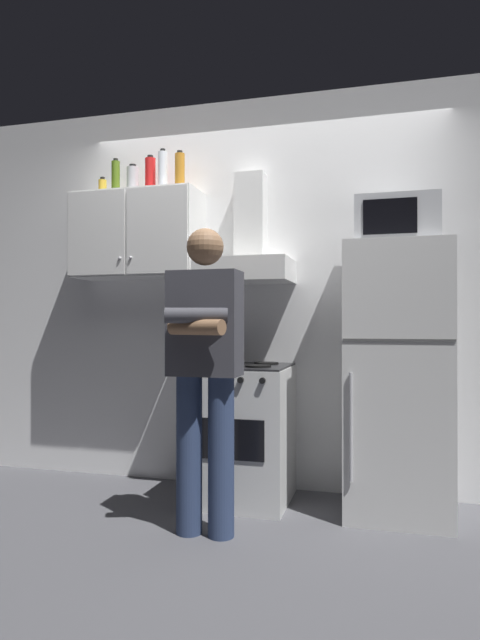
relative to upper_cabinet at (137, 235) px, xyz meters
The scene contains 14 objects.
ground_plane 1.98m from the upper_cabinet, 23.77° to the right, with size 7.00×7.00×0.00m, color #4C4C51.
back_wall_tiled 0.97m from the upper_cabinet, 14.86° to the left, with size 4.80×0.10×2.70m, color white.
upper_cabinet is the anchor object (origin of this frame).
stove_oven 1.55m from the upper_cabinet, ahead, with size 0.60×0.62×0.87m.
range_hood 0.81m from the upper_cabinet, ahead, with size 0.60×0.44×0.75m.
refrigerator 2.00m from the upper_cabinet, ahead, with size 0.60×0.62×1.60m.
microwave 1.75m from the upper_cabinet, ahead, with size 0.48×0.37×0.28m.
person_standing 1.35m from the upper_cabinet, 44.26° to the right, with size 0.38×0.33×1.64m.
bottle_spice_jar 0.45m from the upper_cabinet, behind, with size 0.06×0.06×0.13m.
bottle_vodka_clear 0.48m from the upper_cabinet, ahead, with size 0.06×0.06×0.29m.
bottle_canister_steel 0.41m from the upper_cabinet, 141.24° to the left, with size 0.09×0.09×0.22m.
bottle_liquor_amber 0.53m from the upper_cabinet, ahead, with size 0.07×0.07×0.27m.
bottle_soda_red 0.44m from the upper_cabinet, 22.23° to the left, with size 0.07×0.07×0.27m.
bottle_olive_oil 0.45m from the upper_cabinet, behind, with size 0.06×0.06×0.25m.
Camera 1 is at (0.83, -3.08, 1.13)m, focal length 30.20 mm.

